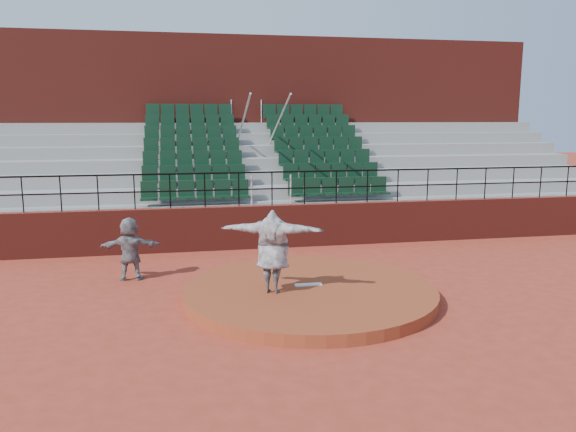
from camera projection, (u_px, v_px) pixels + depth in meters
The scene contains 9 objects.
ground at pixel (310, 298), 12.30m from camera, with size 90.00×90.00×0.00m, color #9D3523.
pitchers_mound at pixel (310, 293), 12.28m from camera, with size 5.50×5.50×0.25m, color brown.
pitching_rubber at pixel (308, 285), 12.40m from camera, with size 0.60×0.15×0.03m, color white.
boundary_wall at pixel (272, 226), 17.02m from camera, with size 24.00×0.30×1.30m, color maroon.
wall_railing at pixel (272, 181), 16.78m from camera, with size 24.04×0.05×1.03m.
seating_deck at pixel (256, 186), 20.41m from camera, with size 24.00×5.97×4.63m.
press_box_facade at pixel (243, 126), 23.86m from camera, with size 24.00×3.00×7.10m, color maroon.
pitcher at pixel (273, 251), 11.79m from camera, with size 2.18×0.59×1.77m, color black.
fielder at pixel (130, 249), 13.59m from camera, with size 1.44×0.46×1.55m, color black.
Camera 1 is at (-2.73, -11.49, 3.91)m, focal length 35.00 mm.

